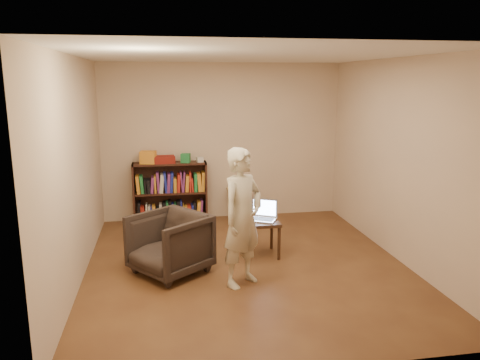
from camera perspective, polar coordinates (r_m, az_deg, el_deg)
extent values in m
plane|color=#4A2917|center=(6.06, 0.83, -10.40)|extent=(4.50, 4.50, 0.00)
plane|color=white|center=(5.60, 0.91, 14.98)|extent=(4.50, 4.50, 0.00)
plane|color=tan|center=(7.88, -2.15, 4.68)|extent=(4.00, 0.00, 4.00)
plane|color=tan|center=(5.68, -19.40, 1.08)|extent=(0.00, 4.50, 4.50)
plane|color=tan|center=(6.36, 18.88, 2.24)|extent=(0.00, 4.50, 4.50)
cube|color=black|center=(7.81, -12.78, -1.67)|extent=(0.03, 0.30, 1.00)
cube|color=black|center=(7.83, -4.21, -1.36)|extent=(0.03, 0.30, 1.00)
cube|color=black|center=(7.93, -8.51, -1.28)|extent=(1.20, 0.02, 1.00)
cube|color=black|center=(7.92, -8.38, -4.93)|extent=(1.20, 0.30, 0.03)
cube|color=black|center=(7.80, -8.49, -1.52)|extent=(1.14, 0.30, 0.03)
cube|color=black|center=(7.70, -8.60, 1.99)|extent=(1.20, 0.30, 0.03)
cube|color=orange|center=(7.66, -11.14, 2.73)|extent=(0.27, 0.22, 0.20)
cube|color=maroon|center=(7.68, -9.21, 2.49)|extent=(0.35, 0.27, 0.11)
cube|color=#1F7739|center=(7.67, -6.65, 2.67)|extent=(0.17, 0.17, 0.14)
cube|color=beige|center=(7.69, -4.91, 2.49)|extent=(0.12, 0.12, 0.08)
cube|color=tan|center=(7.80, -0.13, -1.23)|extent=(0.37, 0.37, 0.04)
cylinder|color=tan|center=(7.71, -1.02, -3.47)|extent=(0.04, 0.04, 0.50)
cylinder|color=tan|center=(7.76, 1.12, -3.37)|extent=(0.04, 0.04, 0.50)
cylinder|color=tan|center=(7.99, -1.34, -2.91)|extent=(0.04, 0.04, 0.50)
cylinder|color=tan|center=(8.04, 0.73, -2.82)|extent=(0.04, 0.04, 0.50)
imported|color=#2C211D|center=(5.79, -8.57, -7.69)|extent=(1.13, 1.13, 0.74)
cube|color=black|center=(6.26, 2.50, -5.11)|extent=(0.48, 0.48, 0.04)
cylinder|color=black|center=(6.11, 0.98, -7.97)|extent=(0.04, 0.04, 0.45)
cylinder|color=black|center=(6.19, 4.78, -7.72)|extent=(0.04, 0.04, 0.45)
cylinder|color=black|center=(6.49, 0.30, -6.73)|extent=(0.04, 0.04, 0.45)
cylinder|color=black|center=(6.57, 3.87, -6.52)|extent=(0.04, 0.04, 0.45)
cube|color=#B4B4B9|center=(6.25, 2.69, -4.86)|extent=(0.43, 0.39, 0.02)
cube|color=black|center=(6.24, 2.69, -4.76)|extent=(0.33, 0.26, 0.00)
cube|color=#B4B4B9|center=(6.33, 3.02, -3.37)|extent=(0.32, 0.18, 0.25)
cube|color=#B6CEFF|center=(6.33, 3.02, -3.37)|extent=(0.28, 0.15, 0.21)
imported|color=beige|center=(5.29, 0.30, -4.61)|extent=(0.69, 0.66, 1.59)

